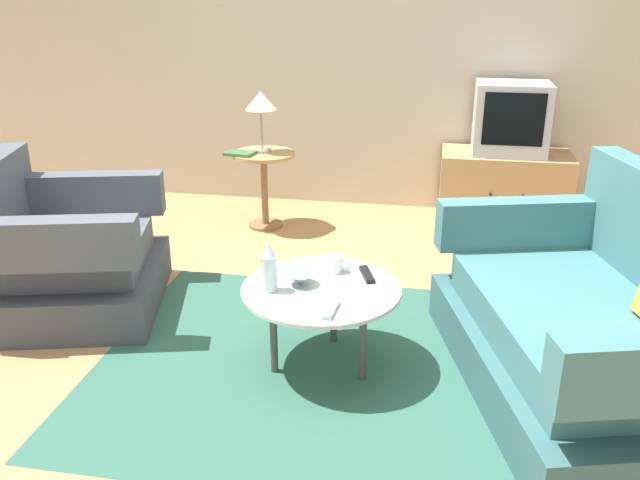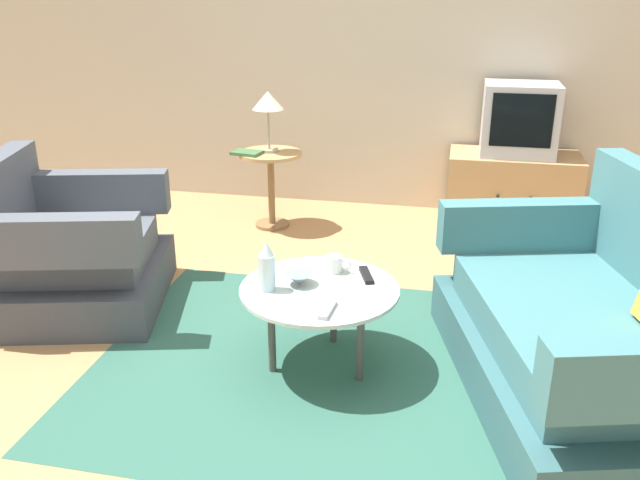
% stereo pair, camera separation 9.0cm
% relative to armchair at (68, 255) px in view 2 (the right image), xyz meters
% --- Properties ---
extents(ground_plane, '(16.00, 16.00, 0.00)m').
position_rel_armchair_xyz_m(ground_plane, '(1.45, -0.30, -0.30)').
color(ground_plane, '#AD7F51').
extents(back_wall, '(9.00, 0.12, 2.70)m').
position_rel_armchair_xyz_m(back_wall, '(1.45, 2.23, 1.05)').
color(back_wall, '#BCB29E').
rests_on(back_wall, ground).
extents(area_rug, '(2.16, 1.87, 0.00)m').
position_rel_armchair_xyz_m(area_rug, '(1.53, -0.35, -0.30)').
color(area_rug, '#2D5B4C').
rests_on(area_rug, ground).
extents(armchair, '(1.13, 1.15, 0.85)m').
position_rel_armchair_xyz_m(armchair, '(0.00, 0.00, 0.00)').
color(armchair, '#3E424B').
rests_on(armchair, ground).
extents(couch, '(1.33, 1.76, 0.94)m').
position_rel_armchair_xyz_m(couch, '(2.76, -0.33, 0.01)').
color(couch, '#325C60').
rests_on(couch, ground).
extents(coffee_table, '(0.75, 0.75, 0.41)m').
position_rel_armchair_xyz_m(coffee_table, '(1.53, -0.35, 0.08)').
color(coffee_table, '#B2C6C1').
rests_on(coffee_table, ground).
extents(side_table, '(0.47, 0.47, 0.57)m').
position_rel_armchair_xyz_m(side_table, '(0.77, 1.49, 0.11)').
color(side_table, tan).
rests_on(side_table, ground).
extents(tv_stand, '(0.95, 0.51, 0.55)m').
position_rel_armchair_xyz_m(tv_stand, '(2.53, 1.89, -0.03)').
color(tv_stand, tan).
rests_on(tv_stand, ground).
extents(television, '(0.52, 0.42, 0.52)m').
position_rel_armchair_xyz_m(television, '(2.53, 1.90, 0.51)').
color(television, '#B7B7BC').
rests_on(television, tv_stand).
extents(table_lamp, '(0.23, 0.23, 0.44)m').
position_rel_armchair_xyz_m(table_lamp, '(0.76, 1.51, 0.63)').
color(table_lamp, '#9E937A').
rests_on(table_lamp, side_table).
extents(vase, '(0.08, 0.08, 0.24)m').
position_rel_armchair_xyz_m(vase, '(1.30, -0.42, 0.23)').
color(vase, silver).
rests_on(vase, coffee_table).
extents(mug, '(0.13, 0.08, 0.08)m').
position_rel_armchair_xyz_m(mug, '(1.56, -0.16, 0.15)').
color(mug, white).
rests_on(mug, coffee_table).
extents(bowl, '(0.14, 0.14, 0.06)m').
position_rel_armchair_xyz_m(bowl, '(1.42, -0.33, 0.14)').
color(bowl, slate).
rests_on(bowl, coffee_table).
extents(tv_remote_dark, '(0.10, 0.18, 0.02)m').
position_rel_armchair_xyz_m(tv_remote_dark, '(1.72, -0.18, 0.12)').
color(tv_remote_dark, black).
rests_on(tv_remote_dark, coffee_table).
extents(tv_remote_silver, '(0.05, 0.17, 0.02)m').
position_rel_armchair_xyz_m(tv_remote_silver, '(1.61, -0.58, 0.12)').
color(tv_remote_silver, '#B2B2B7').
rests_on(tv_remote_silver, coffee_table).
extents(book, '(0.23, 0.18, 0.02)m').
position_rel_armchair_xyz_m(book, '(0.62, 1.40, 0.28)').
color(book, '#3D663D').
rests_on(book, side_table).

